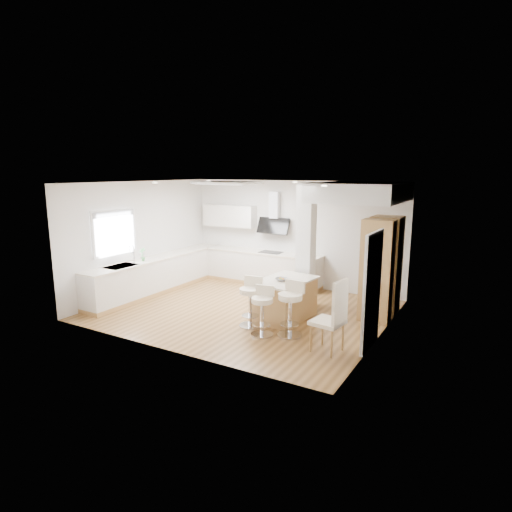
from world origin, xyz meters
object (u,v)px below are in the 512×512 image
Objects in this scene: peninsula at (285,299)px; bar_stool_a at (251,299)px; bar_stool_b at (262,308)px; dining_chair at (334,314)px; bar_stool_c at (291,306)px.

peninsula is 1.47× the size of bar_stool_a.
dining_chair reaches higher than bar_stool_b.
bar_stool_b is (0.06, -1.06, 0.10)m from peninsula.
bar_stool_c is at bearing -10.85° from bar_stool_a.
bar_stool_b is at bearing -80.96° from peninsula.
bar_stool_a is at bearing -109.81° from peninsula.
bar_stool_c reaches higher than bar_stool_a.
peninsula is at bearing 83.81° from bar_stool_b.
dining_chair is (1.43, -0.11, 0.16)m from bar_stool_b.
bar_stool_a is 0.52m from bar_stool_b.
peninsula is at bearing 150.06° from dining_chair.
bar_stool_a is 0.77× the size of dining_chair.
bar_stool_b is 0.53m from bar_stool_c.
bar_stool_c is at bearing 168.52° from dining_chair.
bar_stool_c reaches higher than bar_stool_b.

